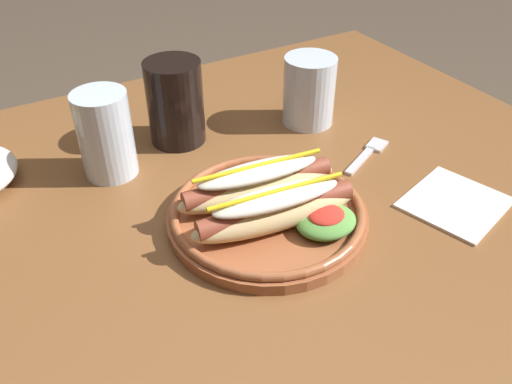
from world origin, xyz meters
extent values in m
cube|color=brown|center=(0.00, 0.00, 0.72)|extent=(1.13, 0.93, 0.04)
cylinder|color=brown|center=(0.48, 0.37, 0.35)|extent=(0.06, 0.06, 0.70)
cylinder|color=#9E5633|center=(0.01, -0.05, 0.75)|extent=(0.27, 0.27, 0.02)
torus|color=#9E5633|center=(0.01, -0.05, 0.76)|extent=(0.26, 0.26, 0.01)
ellipsoid|color=#E0C184|center=(0.00, -0.08, 0.78)|extent=(0.23, 0.07, 0.04)
cylinder|color=brown|center=(0.00, -0.08, 0.78)|extent=(0.21, 0.05, 0.03)
ellipsoid|color=silver|center=(0.00, -0.08, 0.80)|extent=(0.17, 0.06, 0.02)
cylinder|color=yellow|center=(0.00, -0.08, 0.81)|extent=(0.18, 0.03, 0.01)
ellipsoid|color=#E0C184|center=(0.01, -0.02, 0.78)|extent=(0.23, 0.07, 0.04)
cylinder|color=brown|center=(0.01, -0.02, 0.78)|extent=(0.21, 0.05, 0.03)
ellipsoid|color=silver|center=(0.01, -0.02, 0.80)|extent=(0.17, 0.06, 0.02)
cylinder|color=yellow|center=(0.01, -0.02, 0.81)|extent=(0.18, 0.03, 0.01)
ellipsoid|color=#5B9942|center=(0.05, -0.12, 0.77)|extent=(0.08, 0.07, 0.02)
ellipsoid|color=red|center=(0.05, -0.12, 0.78)|extent=(0.05, 0.04, 0.01)
cube|color=silver|center=(0.20, 0.00, 0.74)|extent=(0.08, 0.05, 0.00)
cube|color=silver|center=(0.26, 0.02, 0.74)|extent=(0.04, 0.04, 0.00)
cylinder|color=black|center=(-0.01, 0.21, 0.81)|extent=(0.09, 0.09, 0.14)
cylinder|color=silver|center=(0.21, 0.15, 0.80)|extent=(0.09, 0.09, 0.12)
cylinder|color=silver|center=(-0.14, 0.17, 0.81)|extent=(0.08, 0.08, 0.13)
cube|color=white|center=(0.25, -0.15, 0.74)|extent=(0.16, 0.15, 0.00)
camera|label=1|loc=(-0.28, -0.51, 1.20)|focal=37.21mm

